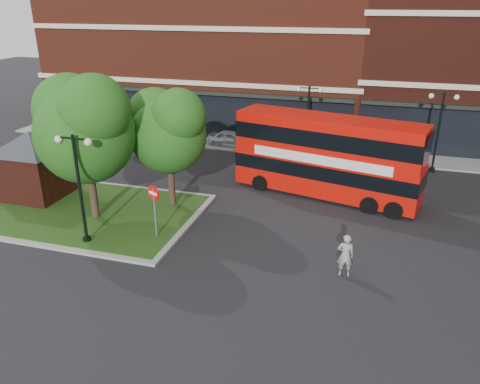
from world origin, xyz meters
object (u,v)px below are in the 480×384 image
(bus, at_px, (327,151))
(car_white, at_px, (337,149))
(woman, at_px, (345,255))
(car_silver, at_px, (233,139))

(bus, xyz_separation_m, car_white, (0.01, 6.57, -1.84))
(bus, height_order, woman, bus)
(woman, distance_m, car_silver, 17.84)
(car_silver, relative_size, car_white, 0.87)
(car_silver, xyz_separation_m, car_white, (7.59, -0.60, 0.07))
(woman, xyz_separation_m, car_white, (-1.75, 14.60, -0.21))
(car_silver, distance_m, car_white, 7.61)
(woman, relative_size, car_white, 0.43)
(car_white, bearing_deg, woman, -166.13)
(car_silver, height_order, car_white, car_white)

